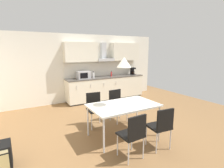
% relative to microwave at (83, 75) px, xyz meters
% --- Properties ---
extents(ground_plane, '(8.71, 8.56, 0.02)m').
position_rel_microwave_xyz_m(ground_plane, '(-0.11, -2.54, -1.06)').
color(ground_plane, brown).
extents(wall_back, '(6.97, 0.10, 2.55)m').
position_rel_microwave_xyz_m(wall_back, '(-0.11, 0.36, 0.22)').
color(wall_back, silver).
rests_on(wall_back, ground_plane).
extents(kitchen_counter, '(3.22, 0.65, 0.91)m').
position_rel_microwave_xyz_m(kitchen_counter, '(0.95, 0.00, -0.59)').
color(kitchen_counter, '#333333').
rests_on(kitchen_counter, ground_plane).
extents(backsplash_tile, '(3.20, 0.02, 0.55)m').
position_rel_microwave_xyz_m(backsplash_tile, '(0.95, 0.30, 0.14)').
color(backsplash_tile, silver).
rests_on(backsplash_tile, kitchen_counter).
extents(upper_wall_cabinets, '(3.20, 0.40, 0.72)m').
position_rel_microwave_xyz_m(upper_wall_cabinets, '(0.95, 0.14, 0.83)').
color(upper_wall_cabinets, silver).
extents(microwave, '(0.48, 0.35, 0.28)m').
position_rel_microwave_xyz_m(microwave, '(0.00, 0.00, 0.00)').
color(microwave, '#ADADB2').
rests_on(microwave, kitchen_counter).
extents(coffee_maker, '(0.18, 0.19, 0.30)m').
position_rel_microwave_xyz_m(coffee_maker, '(2.27, 0.03, 0.01)').
color(coffee_maker, black).
rests_on(coffee_maker, kitchen_counter).
extents(bottle_white, '(0.08, 0.08, 0.25)m').
position_rel_microwave_xyz_m(bottle_white, '(0.40, -0.02, -0.03)').
color(bottle_white, white).
rests_on(bottle_white, kitchen_counter).
extents(bottle_red, '(0.06, 0.06, 0.23)m').
position_rel_microwave_xyz_m(bottle_red, '(1.19, -0.00, -0.04)').
color(bottle_red, red).
rests_on(bottle_red, kitchen_counter).
extents(dining_table, '(1.54, 0.94, 0.75)m').
position_rel_microwave_xyz_m(dining_table, '(-0.15, -2.95, -0.34)').
color(dining_table, silver).
rests_on(dining_table, ground_plane).
extents(chair_far_right, '(0.43, 0.43, 0.87)m').
position_rel_microwave_xyz_m(chair_far_right, '(0.19, -2.10, -0.52)').
color(chair_far_right, black).
rests_on(chair_far_right, ground_plane).
extents(chair_far_left, '(0.43, 0.43, 0.87)m').
position_rel_microwave_xyz_m(chair_far_left, '(-0.49, -2.10, -0.52)').
color(chair_far_left, black).
rests_on(chair_far_left, ground_plane).
extents(chair_near_right, '(0.43, 0.43, 0.87)m').
position_rel_microwave_xyz_m(chair_near_right, '(0.19, -3.80, -0.52)').
color(chair_near_right, black).
rests_on(chair_near_right, ground_plane).
extents(chair_near_left, '(0.42, 0.42, 0.87)m').
position_rel_microwave_xyz_m(chair_near_left, '(-0.49, -3.80, -0.52)').
color(chair_near_left, black).
rests_on(chair_near_left, ground_plane).
extents(pendant_lamp, '(0.32, 0.32, 0.22)m').
position_rel_microwave_xyz_m(pendant_lamp, '(-0.15, -2.95, 0.66)').
color(pendant_lamp, silver).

